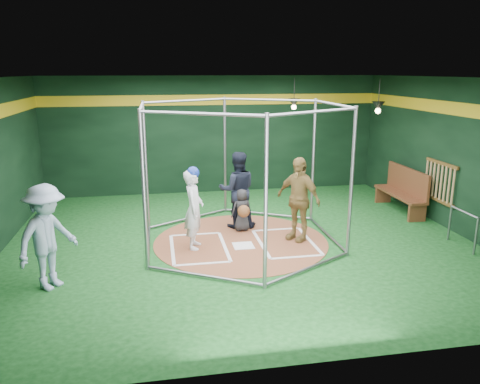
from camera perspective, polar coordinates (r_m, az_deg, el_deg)
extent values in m
cube|color=#0D3D13|center=(10.32, 0.10, -6.11)|extent=(10.00, 9.00, 0.02)
cube|color=black|center=(9.66, 0.11, 13.76)|extent=(10.00, 9.00, 0.02)
cube|color=black|center=(14.23, -3.16, 6.94)|extent=(10.00, 0.10, 3.50)
cube|color=black|center=(5.62, 8.36, -5.23)|extent=(10.00, 0.10, 3.50)
cube|color=black|center=(11.79, 24.83, 4.02)|extent=(0.10, 9.00, 3.50)
cube|color=gold|center=(14.10, -3.20, 11.16)|extent=(10.00, 0.01, 0.30)
cube|color=gold|center=(11.65, 25.26, 9.09)|extent=(0.01, 9.00, 0.30)
cylinder|color=brown|center=(10.32, 0.10, -6.03)|extent=(3.80, 3.80, 0.01)
cube|color=white|center=(10.04, 0.41, -6.56)|extent=(0.43, 0.43, 0.01)
cube|color=white|center=(10.76, -5.48, -5.15)|extent=(1.10, 0.07, 0.01)
cube|color=white|center=(9.18, -4.57, -8.70)|extent=(1.10, 0.07, 0.01)
cube|color=white|center=(9.94, -8.24, -6.95)|extent=(0.07, 1.70, 0.01)
cube|color=white|center=(10.02, -1.91, -6.60)|extent=(0.07, 1.70, 0.01)
cube|color=white|center=(11.06, 4.40, -4.57)|extent=(1.10, 0.07, 0.01)
cube|color=white|center=(9.53, 6.98, -7.86)|extent=(1.10, 0.07, 0.01)
cube|color=white|center=(10.16, 2.59, -6.31)|extent=(0.07, 1.70, 0.01)
cube|color=white|center=(10.45, 8.51, -5.87)|extent=(0.07, 1.70, 0.01)
cylinder|color=gray|center=(11.48, 8.91, 3.68)|extent=(0.07, 0.07, 3.00)
cylinder|color=gray|center=(12.12, -1.84, 4.42)|extent=(0.07, 0.07, 3.00)
cylinder|color=gray|center=(10.87, -11.41, 2.95)|extent=(0.07, 0.07, 3.00)
cylinder|color=gray|center=(8.63, -11.63, -0.08)|extent=(0.07, 0.07, 3.00)
cylinder|color=gray|center=(7.71, 3.16, -1.55)|extent=(0.07, 0.07, 3.00)
cylinder|color=gray|center=(9.39, 13.44, 1.01)|extent=(0.07, 0.07, 3.00)
cylinder|color=gray|center=(11.57, 3.50, 11.15)|extent=(2.02, 1.20, 0.06)
cylinder|color=gray|center=(12.10, 3.29, -2.69)|extent=(2.02, 1.20, 0.06)
cylinder|color=gray|center=(11.27, -6.58, 10.99)|extent=(2.02, 1.20, 0.06)
cylinder|color=gray|center=(11.81, -6.17, -3.19)|extent=(2.02, 1.20, 0.06)
cylinder|color=gray|center=(9.53, -11.95, 10.13)|extent=(0.06, 2.30, 0.06)
cylinder|color=gray|center=(10.16, -11.09, -6.38)|extent=(0.06, 2.30, 0.06)
cylinder|color=gray|center=(7.84, -4.88, 9.49)|extent=(2.02, 1.20, 0.06)
cylinder|color=gray|center=(8.60, -4.46, -10.14)|extent=(2.02, 1.20, 0.06)
cylinder|color=gray|center=(8.27, 9.20, 9.62)|extent=(2.02, 1.20, 0.06)
cylinder|color=gray|center=(8.99, 8.44, -9.12)|extent=(2.02, 1.20, 0.06)
cylinder|color=gray|center=(10.23, 11.35, 10.45)|extent=(0.06, 2.30, 0.06)
cylinder|color=gray|center=(10.82, 10.58, -5.05)|extent=(0.06, 2.30, 0.06)
cube|color=brown|center=(12.13, 23.41, 3.22)|extent=(0.05, 1.25, 0.08)
cube|color=brown|center=(12.32, 22.99, -0.88)|extent=(0.05, 1.25, 0.08)
cylinder|color=tan|center=(11.76, 24.55, 0.53)|extent=(0.06, 0.06, 0.85)
cylinder|color=tan|center=(11.89, 24.13, 0.71)|extent=(0.06, 0.06, 0.85)
cylinder|color=tan|center=(12.01, 23.72, 0.89)|extent=(0.06, 0.06, 0.85)
cylinder|color=tan|center=(12.14, 23.31, 1.07)|extent=(0.06, 0.06, 0.85)
cylinder|color=tan|center=(12.27, 22.92, 1.24)|extent=(0.06, 0.06, 0.85)
cylinder|color=tan|center=(12.39, 22.53, 1.40)|extent=(0.06, 0.06, 0.85)
cylinder|color=tan|center=(12.52, 22.15, 1.57)|extent=(0.06, 0.06, 0.85)
cylinder|color=tan|center=(12.65, 21.78, 1.73)|extent=(0.06, 0.06, 0.85)
cone|color=black|center=(13.71, 6.60, 10.78)|extent=(0.34, 0.34, 0.22)
sphere|color=#FFD899|center=(13.71, 6.58, 10.24)|extent=(0.14, 0.14, 0.14)
cylinder|color=black|center=(13.69, 6.64, 12.24)|extent=(0.02, 0.02, 0.70)
cone|color=black|center=(12.88, 16.50, 10.05)|extent=(0.34, 0.34, 0.22)
sphere|color=#FFD899|center=(12.89, 16.46, 9.47)|extent=(0.14, 0.14, 0.14)
cylinder|color=black|center=(12.86, 16.61, 11.60)|extent=(0.02, 0.02, 0.70)
imported|color=silver|center=(9.75, -5.65, -2.12)|extent=(0.51, 0.68, 1.67)
sphere|color=navy|center=(9.55, -5.76, 2.34)|extent=(0.26, 0.26, 0.26)
imported|color=tan|center=(10.23, 7.10, -0.85)|extent=(1.02, 1.13, 1.85)
imported|color=black|center=(10.84, 0.21, -2.18)|extent=(0.54, 0.41, 1.00)
sphere|color=brown|center=(10.60, 0.45, -2.36)|extent=(0.28, 0.28, 0.28)
imported|color=black|center=(10.99, -0.32, 0.26)|extent=(0.93, 0.75, 1.81)
imported|color=#9BB1CD|center=(8.56, -22.46, -5.11)|extent=(1.26, 1.36, 1.83)
cube|color=brown|center=(13.06, 18.89, -0.26)|extent=(0.47, 2.01, 0.07)
cube|color=brown|center=(13.07, 19.75, 1.34)|extent=(0.07, 2.01, 0.67)
cube|color=brown|center=(12.38, 20.77, -2.40)|extent=(0.45, 0.09, 0.45)
cube|color=brown|center=(13.88, 17.06, -0.31)|extent=(0.45, 0.09, 0.45)
cylinder|color=slate|center=(10.62, 26.83, -4.84)|extent=(0.05, 0.05, 0.79)
cylinder|color=slate|center=(11.29, 24.21, -3.44)|extent=(0.05, 0.05, 0.79)
cylinder|color=slate|center=(10.84, 25.69, -2.23)|extent=(0.05, 0.88, 0.05)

